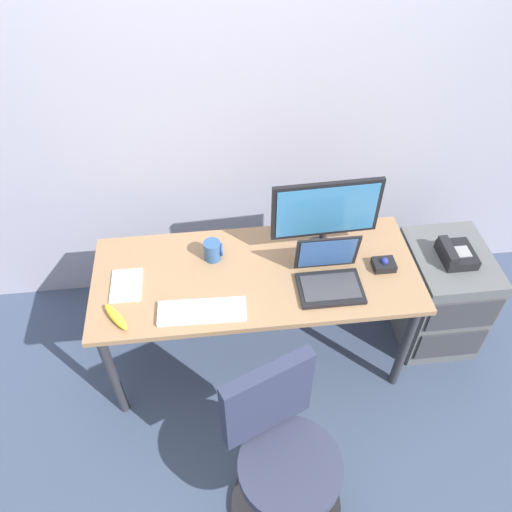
# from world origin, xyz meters

# --- Properties ---
(ground_plane) EXTENTS (8.00, 8.00, 0.00)m
(ground_plane) POSITION_xyz_m (0.00, 0.00, 0.00)
(ground_plane) COLOR #39475F
(back_wall) EXTENTS (6.00, 0.10, 2.80)m
(back_wall) POSITION_xyz_m (0.00, 0.69, 1.40)
(back_wall) COLOR #9D9BAD
(back_wall) RESTS_ON ground
(desk) EXTENTS (1.63, 0.68, 0.70)m
(desk) POSITION_xyz_m (0.00, 0.00, 0.63)
(desk) COLOR #96724E
(desk) RESTS_ON ground
(file_cabinet) EXTENTS (0.42, 0.53, 0.63)m
(file_cabinet) POSITION_xyz_m (1.08, 0.06, 0.32)
(file_cabinet) COLOR #575A5B
(file_cabinet) RESTS_ON ground
(desk_phone) EXTENTS (0.17, 0.20, 0.09)m
(desk_phone) POSITION_xyz_m (1.07, 0.05, 0.67)
(desk_phone) COLOR black
(desk_phone) RESTS_ON file_cabinet
(office_chair) EXTENTS (0.53, 0.55, 0.91)m
(office_chair) POSITION_xyz_m (0.02, -0.82, 0.41)
(office_chair) COLOR black
(office_chair) RESTS_ON ground
(monitor_main) EXTENTS (0.54, 0.18, 0.43)m
(monitor_main) POSITION_xyz_m (0.36, 0.12, 0.95)
(monitor_main) COLOR #262628
(monitor_main) RESTS_ON desk
(keyboard) EXTENTS (0.41, 0.15, 0.03)m
(keyboard) POSITION_xyz_m (-0.28, -0.22, 0.72)
(keyboard) COLOR silver
(keyboard) RESTS_ON desk
(laptop) EXTENTS (0.31, 0.26, 0.24)m
(laptop) POSITION_xyz_m (0.34, -0.10, 0.76)
(laptop) COLOR black
(laptop) RESTS_ON desk
(trackball_mouse) EXTENTS (0.11, 0.09, 0.07)m
(trackball_mouse) POSITION_xyz_m (0.64, -0.04, 0.72)
(trackball_mouse) COLOR black
(trackball_mouse) RESTS_ON desk
(coffee_mug) EXTENTS (0.10, 0.09, 0.11)m
(coffee_mug) POSITION_xyz_m (-0.21, 0.13, 0.76)
(coffee_mug) COLOR #305489
(coffee_mug) RESTS_ON desk
(paper_notepad) EXTENTS (0.15, 0.21, 0.01)m
(paper_notepad) POSITION_xyz_m (-0.64, -0.02, 0.71)
(paper_notepad) COLOR white
(paper_notepad) RESTS_ON desk
(banana) EXTENTS (0.14, 0.18, 0.04)m
(banana) POSITION_xyz_m (-0.67, -0.22, 0.72)
(banana) COLOR yellow
(banana) RESTS_ON desk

